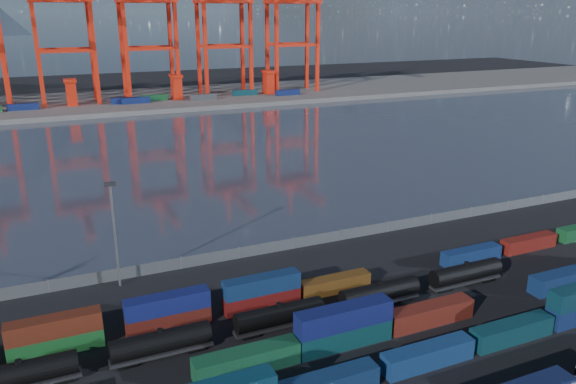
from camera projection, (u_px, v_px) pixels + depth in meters
name	position (u px, v px, depth m)	size (l,w,h in m)	color
ground	(379.00, 326.00, 75.05)	(700.00, 700.00, 0.00)	black
harbor_water	(186.00, 153.00, 166.40)	(700.00, 700.00, 0.00)	#333B4A
far_quay	(129.00, 101.00, 257.45)	(700.00, 70.00, 2.00)	#514F4C
container_row_south	(454.00, 344.00, 67.59)	(139.94, 2.43, 5.18)	#393A3E
container_row_mid	(373.00, 325.00, 71.68)	(141.23, 2.59, 5.51)	#3F4244
container_row_north	(222.00, 304.00, 76.95)	(140.88, 2.26, 4.83)	navy
tanker_string	(161.00, 343.00, 67.74)	(105.49, 2.68, 3.84)	black
waterfront_fence	(293.00, 244.00, 99.11)	(160.12, 0.12, 2.20)	#595B5E
yard_light_mast	(114.00, 229.00, 83.24)	(1.60, 0.40, 16.60)	slate
gantry_cranes	(106.00, 13.00, 236.84)	(199.92, 47.85, 64.79)	red
quay_containers	(108.00, 102.00, 239.86)	(172.58, 10.99, 2.60)	navy
straddle_carriers	(126.00, 89.00, 245.70)	(140.00, 7.00, 11.10)	red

